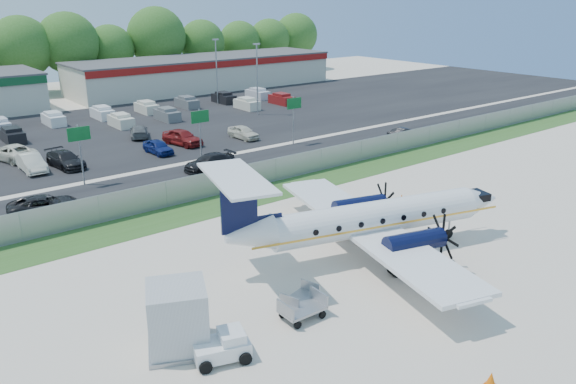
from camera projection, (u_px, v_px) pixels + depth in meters
ground at (349, 254)px, 33.75m from camera, size 170.00×170.00×0.00m
grass_verge at (239, 200)px, 42.67m from camera, size 170.00×4.00×0.02m
access_road at (194, 178)px, 47.87m from camera, size 170.00×8.00×0.02m
parking_lot at (103, 133)px, 63.49m from camera, size 170.00×32.00×0.02m
perimeter_fence at (225, 181)px, 43.83m from camera, size 120.00×0.06×1.99m
building_east at (205, 72)px, 94.10m from camera, size 44.40×12.40×5.24m
sign_left at (80, 142)px, 44.94m from camera, size 1.80×0.26×5.00m
sign_mid at (200, 124)px, 51.34m from camera, size 1.80×0.26×5.00m
sign_right at (294, 110)px, 57.74m from camera, size 1.80×0.26×5.00m
light_pole_ne at (257, 74)px, 71.92m from camera, size 0.90×0.35×9.09m
light_pole_se at (216, 67)px, 79.36m from camera, size 0.90×0.35×9.09m
tree_line at (24, 94)px, 88.77m from camera, size 112.00×6.00×14.00m
aircraft at (370, 219)px, 33.08m from camera, size 19.18×18.74×5.86m
pushback_tug at (224, 346)px, 23.82m from camera, size 2.67×2.28×1.27m
baggage_cart_near at (302, 308)px, 26.84m from camera, size 2.18×1.35×1.13m
baggage_cart_far at (300, 298)px, 27.90m from camera, size 2.10×1.58×0.98m
service_container at (178, 320)px, 24.29m from camera, size 3.57×3.57×3.00m
cone_nose at (402, 197)px, 42.63m from camera, size 0.33×0.33×0.46m
cone_port_wing at (491, 379)px, 22.25m from camera, size 0.43×0.43×0.61m
cone_starboard_wing at (318, 227)px, 37.07m from camera, size 0.36×0.36×0.51m
road_car_west at (46, 214)px, 39.93m from camera, size 5.31×3.44×1.36m
road_car_mid at (210, 169)px, 50.26m from camera, size 4.89×2.14×1.40m
road_car_east at (405, 140)px, 60.64m from camera, size 4.20×2.09×1.32m
parked_car_a at (33, 171)px, 49.77m from camera, size 1.67×4.70×1.54m
parked_car_b at (67, 167)px, 50.88m from camera, size 2.64×5.20×1.45m
parked_car_c at (159, 154)px, 55.31m from camera, size 1.85×4.11×1.37m
parked_car_d at (183, 145)px, 58.53m from camera, size 2.99×5.19×1.66m
parked_car_e at (244, 139)px, 61.14m from camera, size 1.90×4.27×1.43m
parked_car_f at (13, 160)px, 53.14m from camera, size 4.14×6.04×1.54m
parked_car_g at (140, 137)px, 61.74m from camera, size 3.47×4.95×1.33m
far_parking_rows at (88, 126)px, 67.21m from camera, size 56.00×10.00×1.60m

